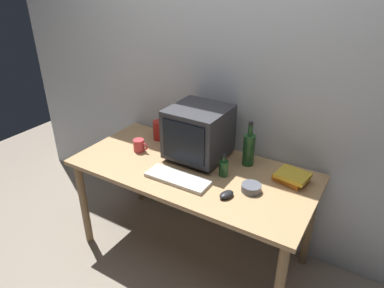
{
  "coord_description": "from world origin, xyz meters",
  "views": [
    {
      "loc": [
        1.03,
        -1.69,
        1.93
      ],
      "look_at": [
        0.0,
        0.0,
        0.91
      ],
      "focal_mm": 32.26,
      "sensor_mm": 36.0,
      "label": 1
    }
  ],
  "objects": [
    {
      "name": "desk",
      "position": [
        0.0,
        0.0,
        0.65
      ],
      "size": [
        1.62,
        0.77,
        0.73
      ],
      "color": "tan",
      "rests_on": "ground"
    },
    {
      "name": "mug",
      "position": [
        -0.45,
        0.01,
        0.78
      ],
      "size": [
        0.12,
        0.08,
        0.09
      ],
      "color": "#CC383D",
      "rests_on": "desk"
    },
    {
      "name": "cd_spindle",
      "position": [
        0.44,
        -0.04,
        0.76
      ],
      "size": [
        0.12,
        0.12,
        0.04
      ],
      "primitive_type": "cylinder",
      "color": "#595B66",
      "rests_on": "desk"
    },
    {
      "name": "back_wall",
      "position": [
        0.0,
        0.44,
        1.25
      ],
      "size": [
        4.0,
        0.08,
        2.5
      ],
      "primitive_type": "cube",
      "color": "silver",
      "rests_on": "ground"
    },
    {
      "name": "metal_canister",
      "position": [
        -0.45,
        0.24,
        0.81
      ],
      "size": [
        0.09,
        0.09,
        0.15
      ],
      "primitive_type": "cylinder",
      "color": "#A51E19",
      "rests_on": "desk"
    },
    {
      "name": "book_stack",
      "position": [
        0.61,
        0.19,
        0.77
      ],
      "size": [
        0.22,
        0.21,
        0.06
      ],
      "color": "orange",
      "rests_on": "desk"
    },
    {
      "name": "computer_mouse",
      "position": [
        0.34,
        -0.18,
        0.75
      ],
      "size": [
        0.09,
        0.11,
        0.04
      ],
      "primitive_type": "ellipsoid",
      "rotation": [
        0.0,
        0.0,
        -0.31
      ],
      "color": "black",
      "rests_on": "desk"
    },
    {
      "name": "bottle_short",
      "position": [
        0.22,
        0.03,
        0.79
      ],
      "size": [
        0.06,
        0.06,
        0.16
      ],
      "color": "#1E4C23",
      "rests_on": "desk"
    },
    {
      "name": "keyboard",
      "position": [
        0.0,
        -0.17,
        0.75
      ],
      "size": [
        0.42,
        0.15,
        0.02
      ],
      "primitive_type": "cube",
      "rotation": [
        0.0,
        0.0,
        0.01
      ],
      "color": "beige",
      "rests_on": "desk"
    },
    {
      "name": "ground_plane",
      "position": [
        0.0,
        0.0,
        0.0
      ],
      "size": [
        6.0,
        6.0,
        0.0
      ],
      "primitive_type": "plane",
      "color": "gray"
    },
    {
      "name": "crt_monitor",
      "position": [
        -0.04,
        0.15,
        0.93
      ],
      "size": [
        0.38,
        0.39,
        0.37
      ],
      "color": "#333338",
      "rests_on": "desk"
    },
    {
      "name": "bottle_tall",
      "position": [
        0.3,
        0.24,
        0.86
      ],
      "size": [
        0.08,
        0.08,
        0.32
      ],
      "color": "#1E4C23",
      "rests_on": "desk"
    }
  ]
}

